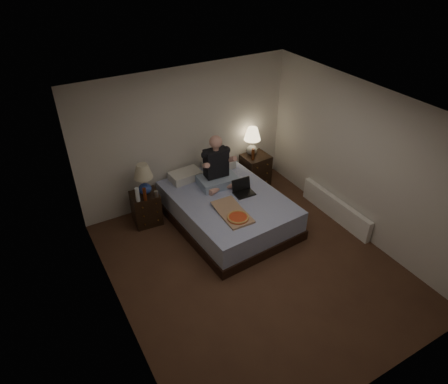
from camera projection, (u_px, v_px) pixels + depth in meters
floor at (253, 266)px, 6.15m from camera, size 4.00×4.50×0.00m
ceiling at (262, 114)px, 4.75m from camera, size 4.00×4.50×0.00m
wall_back at (186, 136)px, 7.07m from camera, size 4.00×0.00×2.50m
wall_front at (387, 316)px, 3.83m from camera, size 4.00×0.00×2.50m
wall_left at (113, 249)px, 4.62m from camera, size 0.00×4.50×2.50m
wall_right at (363, 163)px, 6.27m from camera, size 0.00×4.50×2.50m
bed at (228, 209)px, 6.90m from camera, size 1.78×2.29×0.55m
nightstand_left at (146, 208)px, 6.90m from camera, size 0.49×0.44×0.59m
nightstand_right at (255, 170)px, 7.91m from camera, size 0.52×0.47×0.64m
lamp_left at (144, 179)px, 6.59m from camera, size 0.32×0.32×0.56m
lamp_right at (252, 141)px, 7.63m from camera, size 0.39×0.39×0.56m
water_bottle at (137, 195)px, 6.50m from camera, size 0.07×0.07×0.25m
soda_can at (156, 194)px, 6.65m from camera, size 0.07×0.07×0.10m
beer_bottle_left at (145, 194)px, 6.52m from camera, size 0.06×0.06×0.23m
beer_bottle_right at (253, 154)px, 7.55m from camera, size 0.06×0.06×0.23m
person at (217, 162)px, 6.79m from camera, size 0.69×0.56×0.93m
laptop at (244, 188)px, 6.74m from camera, size 0.35×0.30×0.24m
pizza_box at (238, 218)px, 6.19m from camera, size 0.42×0.77×0.08m
radiator at (335, 208)px, 7.05m from camera, size 0.10×1.60×0.40m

